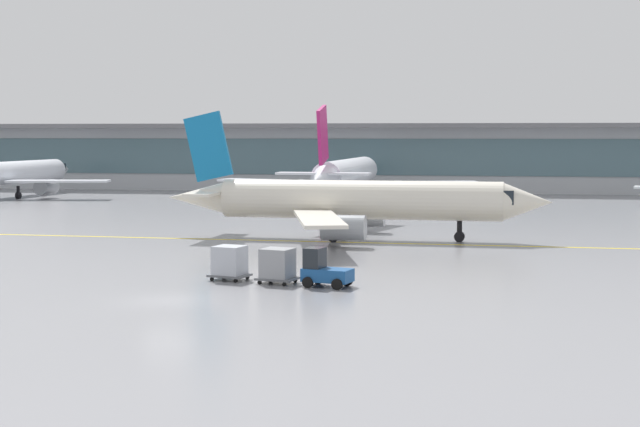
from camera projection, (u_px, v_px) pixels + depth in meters
name	position (u px, v px, depth m)	size (l,w,h in m)	color
ground_plane	(168.00, 301.00, 47.31)	(400.00, 400.00, 0.00)	gray
taxiway_centreline_stripe	(357.00, 242.00, 72.39)	(110.00, 0.36, 0.01)	yellow
terminal_concourse	(375.00, 157.00, 136.92)	(174.30, 11.00, 9.60)	#B2B7BC
gate_airplane_0	(10.00, 174.00, 122.38)	(28.31, 30.56, 10.12)	silver
gate_airplane_1	(346.00, 174.00, 113.66)	(31.59, 33.98, 11.26)	silver
taxiing_regional_jet	(356.00, 201.00, 74.17)	(30.25, 28.17, 10.03)	silver
baggage_tug	(324.00, 270.00, 51.51)	(2.86, 2.12, 2.10)	#194C8C
cargo_dolly_lead	(277.00, 265.00, 52.59)	(2.42, 2.05, 1.94)	#595B60
cargo_dolly_trailing	(230.00, 262.00, 53.78)	(2.42, 2.05, 1.94)	#595B60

